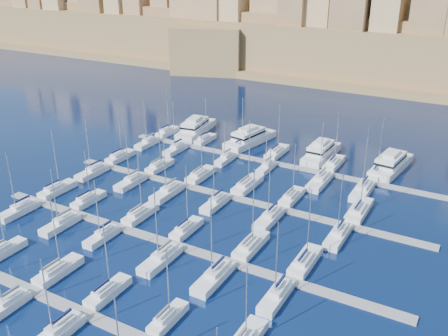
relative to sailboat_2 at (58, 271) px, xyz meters
The scene contains 52 objects.
ground 30.85m from the sailboat_2, 68.06° to the left, with size 600.00×600.00×0.00m, color black.
pontoon_near 12.73m from the sailboat_2, 25.08° to the right, with size 84.00×2.00×0.40m, color slate.
pontoon_mid_near 20.22m from the sailboat_2, 55.25° to the left, with size 84.00×2.00×0.40m, color slate.
pontoon_mid_far 40.29m from the sailboat_2, 73.38° to the left, with size 84.00×2.00×0.40m, color slate.
pontoon_far 61.69m from the sailboat_2, 79.24° to the left, with size 84.00×2.00×0.40m, color slate.
sailboat_1 12.82m from the sailboat_2, behind, with size 2.47×8.23×12.75m.
sailboat_2 is the anchor object (origin of this frame).
sailboat_3 10.85m from the sailboat_2, ahead, with size 2.53×8.44×12.41m.
sailboat_4 22.39m from the sailboat_2, ahead, with size 2.27×7.56×12.17m.
sailboat_8 10.14m from the sailboat_2, 89.66° to the right, with size 2.31×7.69×12.13m.
sailboat_9 15.31m from the sailboat_2, 44.45° to the right, with size 2.67×8.89×13.28m.
sailboat_12 32.21m from the sailboat_2, 136.54° to the left, with size 2.80×9.34×14.70m.
sailboat_13 25.74m from the sailboat_2, 122.60° to the left, with size 2.51×8.37×11.86m.
sailboat_14 21.94m from the sailboat_2, 90.83° to the left, with size 2.66×8.88×14.49m.
sailboat_15 24.23m from the sailboat_2, 63.36° to the left, with size 2.49×8.32×13.65m.
sailboat_16 32.88m from the sailboat_2, 42.81° to the left, with size 2.91×9.72×15.79m.
sailboat_17 40.96m from the sailboat_2, 33.06° to the left, with size 2.91×9.71×14.26m.
sailboat_18 25.42m from the sailboat_2, 153.73° to the left, with size 2.68×8.94×13.90m.
sailboat_19 15.97m from the sailboat_2, 134.56° to the left, with size 2.60×8.67×12.71m.
sailboat_20 11.88m from the sailboat_2, 95.57° to the left, with size 2.33×7.78×12.53m.
sailboat_21 16.73m from the sailboat_2, 40.88° to the left, with size 2.87×9.55×14.77m.
sailboat_22 25.61m from the sailboat_2, 25.13° to the left, with size 2.91×9.70×15.67m.
sailboat_23 35.73m from the sailboat_2, 18.54° to the left, with size 2.61×8.72×14.12m.
sailboat_24 50.13m from the sailboat_2, 118.62° to the left, with size 2.71×9.02×15.80m.
sailboat_25 45.36m from the sailboat_2, 104.75° to the left, with size 2.62×8.74×13.03m.
sailboat_26 44.30m from the sailboat_2, 89.96° to the left, with size 2.89×9.62×15.13m.
sailboat_27 46.30m from the sailboat_2, 74.84° to the left, with size 3.12×10.41×16.33m.
sailboat_28 49.64m from the sailboat_2, 62.25° to the left, with size 2.66×8.87×12.97m.
sailboat_29 58.35m from the sailboat_2, 50.22° to the left, with size 3.22×10.74×16.54m.
sailboat_30 40.44m from the sailboat_2, 125.10° to the left, with size 2.78×9.27×14.36m.
sailboat_31 35.23m from the sailboat_2, 109.48° to the left, with size 2.70×9.00×13.42m.
sailboat_32 32.91m from the sailboat_2, 92.34° to the left, with size 2.91×9.69×13.80m.
sailboat_33 35.00m from the sailboat_2, 72.80° to the left, with size 2.57×8.57×13.11m.
sailboat_34 40.14m from the sailboat_2, 55.32° to the left, with size 2.83×9.43×15.71m.
sailboat_35 49.35m from the sailboat_2, 42.05° to the left, with size 2.80×9.34×13.66m.
sailboat_36 70.38m from the sailboat_2, 110.59° to the left, with size 2.64×8.78×12.83m.
sailboat_37 66.71m from the sailboat_2, 100.10° to the left, with size 2.51×8.35×12.90m.
sailboat_38 66.09m from the sailboat_2, 90.48° to the left, with size 2.76×9.20×14.32m.
sailboat_39 67.23m from the sailboat_2, 81.66° to the left, with size 3.02×10.07×13.78m.
sailboat_40 71.00m from the sailboat_2, 69.24° to the left, with size 2.94×9.80×15.26m.
sailboat_41 75.13m from the sailboat_2, 61.60° to the left, with size 2.76×9.19×14.53m.
sailboat_42 60.42m from the sailboat_2, 113.42° to the left, with size 2.56×8.55×13.48m.
sailboat_43 57.33m from the sailboat_2, 104.78° to the left, with size 2.57×8.57×14.24m.
sailboat_44 55.76m from the sailboat_2, 89.68° to the left, with size 2.37×7.89×11.34m.
sailboat_45 57.11m from the sailboat_2, 78.22° to the left, with size 2.28×7.59×11.48m.
sailboat_46 60.21m from the sailboat_2, 64.76° to the left, with size 3.16×10.53×15.37m.
sailboat_47 64.94m from the sailboat_2, 56.87° to the left, with size 3.21×10.71×15.93m.
motor_yacht_a 73.10m from the sailboat_2, 104.35° to the left, with size 7.95×18.71×5.25m.
motor_yacht_b 70.72m from the sailboat_2, 90.30° to the left, with size 8.40×18.56×5.25m.
motor_yacht_c 73.01m from the sailboat_2, 73.68° to the left, with size 5.42×16.69×5.25m.
motor_yacht_d 80.21m from the sailboat_2, 61.76° to the left, with size 7.45×18.31×5.25m.
fortified_city 184.75m from the sailboat_2, 86.47° to the left, with size 460.00×108.95×59.52m.
Camera 1 is at (45.62, -74.96, 48.33)m, focal length 40.00 mm.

